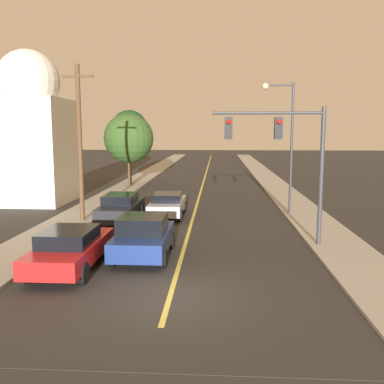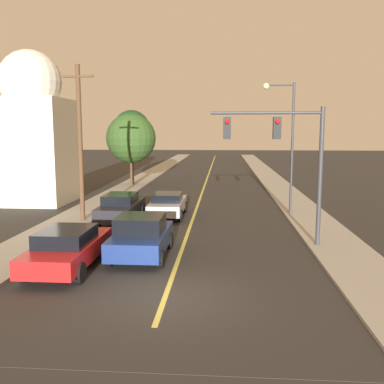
{
  "view_description": "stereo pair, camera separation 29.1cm",
  "coord_description": "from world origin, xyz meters",
  "px_view_note": "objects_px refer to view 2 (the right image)",
  "views": [
    {
      "loc": [
        1.37,
        -11.91,
        4.82
      ],
      "look_at": [
        0.0,
        10.72,
        1.6
      ],
      "focal_mm": 40.0,
      "sensor_mm": 36.0,
      "label": 1
    },
    {
      "loc": [
        1.66,
        -11.89,
        4.82
      ],
      "look_at": [
        0.0,
        10.72,
        1.6
      ],
      "focal_mm": 40.0,
      "sensor_mm": 36.0,
      "label": 2
    }
  ],
  "objects_px": {
    "car_outer_lane_second": "(121,207)",
    "tree_left_near": "(131,138)",
    "traffic_signal_mast": "(284,147)",
    "car_near_lane_second": "(168,204)",
    "utility_pole_left": "(80,141)",
    "tree_left_far": "(132,129)",
    "streetlamp_right": "(286,131)",
    "car_outer_lane_front": "(68,248)",
    "domed_building_left": "(33,131)",
    "car_near_lane_front": "(141,236)"
  },
  "relations": [
    {
      "from": "car_outer_lane_second",
      "to": "tree_left_near",
      "type": "height_order",
      "value": "tree_left_near"
    },
    {
      "from": "traffic_signal_mast",
      "to": "car_near_lane_second",
      "type": "bearing_deg",
      "value": 132.9
    },
    {
      "from": "utility_pole_left",
      "to": "tree_left_far",
      "type": "relative_size",
      "value": 1.23
    },
    {
      "from": "streetlamp_right",
      "to": "car_near_lane_second",
      "type": "bearing_deg",
      "value": -170.49
    },
    {
      "from": "car_outer_lane_front",
      "to": "utility_pole_left",
      "type": "bearing_deg",
      "value": 104.91
    },
    {
      "from": "utility_pole_left",
      "to": "tree_left_near",
      "type": "xyz_separation_m",
      "value": [
        -0.6,
        15.2,
        -0.12
      ]
    },
    {
      "from": "car_outer_lane_second",
      "to": "tree_left_near",
      "type": "relative_size",
      "value": 0.75
    },
    {
      "from": "traffic_signal_mast",
      "to": "streetlamp_right",
      "type": "relative_size",
      "value": 0.77
    },
    {
      "from": "car_outer_lane_second",
      "to": "streetlamp_right",
      "type": "height_order",
      "value": "streetlamp_right"
    },
    {
      "from": "car_outer_lane_second",
      "to": "domed_building_left",
      "type": "relative_size",
      "value": 0.47
    },
    {
      "from": "car_near_lane_front",
      "to": "car_outer_lane_front",
      "type": "height_order",
      "value": "car_near_lane_front"
    },
    {
      "from": "car_near_lane_second",
      "to": "car_near_lane_front",
      "type": "bearing_deg",
      "value": -90.0
    },
    {
      "from": "car_outer_lane_second",
      "to": "tree_left_near",
      "type": "xyz_separation_m",
      "value": [
        -2.66,
        15.08,
        3.41
      ]
    },
    {
      "from": "car_near_lane_second",
      "to": "car_outer_lane_second",
      "type": "bearing_deg",
      "value": -144.59
    },
    {
      "from": "streetlamp_right",
      "to": "tree_left_far",
      "type": "height_order",
      "value": "streetlamp_right"
    },
    {
      "from": "streetlamp_right",
      "to": "domed_building_left",
      "type": "relative_size",
      "value": 0.73
    },
    {
      "from": "utility_pole_left",
      "to": "tree_left_near",
      "type": "bearing_deg",
      "value": 92.25
    },
    {
      "from": "car_near_lane_front",
      "to": "tree_left_near",
      "type": "relative_size",
      "value": 0.66
    },
    {
      "from": "car_near_lane_front",
      "to": "car_outer_lane_second",
      "type": "bearing_deg",
      "value": 110.13
    },
    {
      "from": "tree_left_near",
      "to": "utility_pole_left",
      "type": "bearing_deg",
      "value": -87.75
    },
    {
      "from": "car_near_lane_front",
      "to": "utility_pole_left",
      "type": "relative_size",
      "value": 0.51
    },
    {
      "from": "car_near_lane_second",
      "to": "traffic_signal_mast",
      "type": "xyz_separation_m",
      "value": [
        5.58,
        -6.0,
        3.47
      ]
    },
    {
      "from": "car_near_lane_front",
      "to": "domed_building_left",
      "type": "height_order",
      "value": "domed_building_left"
    },
    {
      "from": "utility_pole_left",
      "to": "streetlamp_right",
      "type": "bearing_deg",
      "value": 14.61
    },
    {
      "from": "utility_pole_left",
      "to": "domed_building_left",
      "type": "distance_m",
      "value": 8.03
    },
    {
      "from": "car_outer_lane_front",
      "to": "traffic_signal_mast",
      "type": "relative_size",
      "value": 0.84
    },
    {
      "from": "tree_left_far",
      "to": "car_near_lane_front",
      "type": "bearing_deg",
      "value": -77.13
    },
    {
      "from": "car_outer_lane_second",
      "to": "tree_left_near",
      "type": "bearing_deg",
      "value": 100.01
    },
    {
      "from": "tree_left_far",
      "to": "tree_left_near",
      "type": "bearing_deg",
      "value": -84.21
    },
    {
      "from": "car_near_lane_second",
      "to": "tree_left_near",
      "type": "relative_size",
      "value": 0.7
    },
    {
      "from": "tree_left_near",
      "to": "car_outer_lane_front",
      "type": "bearing_deg",
      "value": -83.39
    },
    {
      "from": "car_outer_lane_front",
      "to": "car_near_lane_front",
      "type": "bearing_deg",
      "value": 34.76
    },
    {
      "from": "utility_pole_left",
      "to": "tree_left_near",
      "type": "distance_m",
      "value": 15.21
    },
    {
      "from": "domed_building_left",
      "to": "utility_pole_left",
      "type": "bearing_deg",
      "value": -48.82
    },
    {
      "from": "car_outer_lane_second",
      "to": "traffic_signal_mast",
      "type": "distance_m",
      "value": 9.62
    },
    {
      "from": "streetlamp_right",
      "to": "car_outer_lane_second",
      "type": "bearing_deg",
      "value": -162.92
    },
    {
      "from": "car_near_lane_second",
      "to": "streetlamp_right",
      "type": "height_order",
      "value": "streetlamp_right"
    },
    {
      "from": "car_near_lane_second",
      "to": "car_outer_lane_second",
      "type": "distance_m",
      "value": 2.82
    },
    {
      "from": "car_outer_lane_front",
      "to": "streetlamp_right",
      "type": "xyz_separation_m",
      "value": [
        8.94,
        10.62,
        4.08
      ]
    },
    {
      "from": "car_outer_lane_second",
      "to": "tree_left_far",
      "type": "distance_m",
      "value": 16.52
    },
    {
      "from": "car_near_lane_second",
      "to": "car_outer_lane_front",
      "type": "xyz_separation_m",
      "value": [
        -2.3,
        -9.5,
        0.04
      ]
    },
    {
      "from": "car_near_lane_front",
      "to": "domed_building_left",
      "type": "distance_m",
      "value": 16.05
    },
    {
      "from": "car_near_lane_front",
      "to": "domed_building_left",
      "type": "relative_size",
      "value": 0.41
    },
    {
      "from": "car_outer_lane_front",
      "to": "traffic_signal_mast",
      "type": "xyz_separation_m",
      "value": [
        7.88,
        3.5,
        3.43
      ]
    },
    {
      "from": "tree_left_far",
      "to": "domed_building_left",
      "type": "distance_m",
      "value": 10.85
    },
    {
      "from": "utility_pole_left",
      "to": "tree_left_far",
      "type": "height_order",
      "value": "utility_pole_left"
    },
    {
      "from": "utility_pole_left",
      "to": "domed_building_left",
      "type": "xyz_separation_m",
      "value": [
        -5.28,
        6.03,
        0.53
      ]
    },
    {
      "from": "domed_building_left",
      "to": "car_near_lane_second",
      "type": "bearing_deg",
      "value": -23.91
    },
    {
      "from": "car_near_lane_second",
      "to": "streetlamp_right",
      "type": "xyz_separation_m",
      "value": [
        6.64,
        1.11,
        4.12
      ]
    },
    {
      "from": "car_outer_lane_front",
      "to": "utility_pole_left",
      "type": "distance_m",
      "value": 8.78
    }
  ]
}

